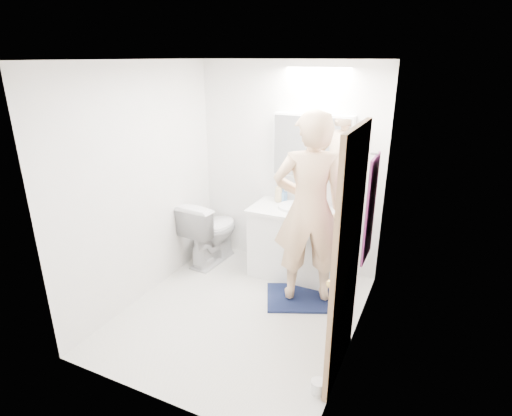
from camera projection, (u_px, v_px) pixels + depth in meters
The scene contains 23 objects.
floor at pixel (241, 313), 4.12m from camera, with size 2.50×2.50×0.00m, color silver.
ceiling at pixel (237, 60), 3.28m from camera, with size 2.50×2.50×0.00m, color white.
wall_back at pixel (289, 168), 4.76m from camera, with size 2.50×2.50×0.00m, color white.
wall_front at pixel (150, 258), 2.64m from camera, with size 2.50×2.50×0.00m, color white.
wall_left at pixel (143, 185), 4.14m from camera, with size 2.50×2.50×0.00m, color white.
wall_right at pixel (362, 220), 3.26m from camera, with size 2.50×2.50×0.00m, color white.
vanity_cabinet at pixel (292, 244), 4.73m from camera, with size 0.90×0.55×0.78m, color white.
countertop at pixel (293, 210), 4.59m from camera, with size 0.95×0.58×0.04m, color white.
sink_basin at pixel (294, 207), 4.60m from camera, with size 0.36×0.36×0.03m, color white.
faucet at pixel (300, 196), 4.74m from camera, with size 0.02×0.02×0.16m, color silver.
medicine_cabinet at pixel (313, 146), 4.47m from camera, with size 0.88×0.14×0.70m, color white.
mirror_panel at pixel (310, 148), 4.41m from camera, with size 0.84×0.01×0.66m, color silver.
toilet at pixel (211, 231), 5.03m from camera, with size 0.46×0.80×0.81m, color silver.
bath_rug at pixel (305, 298), 4.35m from camera, with size 0.80×0.55×0.02m, color #13203C.
person at pixel (309, 209), 4.00m from camera, with size 0.71×0.47×1.94m, color #DEB285.
door at pixel (347, 260), 3.04m from camera, with size 0.04×0.80×2.00m, color #A17950.
door_knob at pixel (330, 284), 2.82m from camera, with size 0.06×0.06×0.06m, color gold.
towel at pixel (370, 209), 3.77m from camera, with size 0.02×0.42×1.00m, color #121B3B.
towel_hook at pixel (375, 154), 3.60m from camera, with size 0.02×0.02×0.07m, color silver.
soap_bottle_a at pixel (279, 192), 4.76m from camera, with size 0.09×0.09×0.24m, color tan.
soap_bottle_b at pixel (283, 195), 4.78m from camera, with size 0.08×0.08×0.17m, color #5D92C8.
toothbrush_cup at pixel (314, 203), 4.63m from camera, with size 0.10×0.10×0.10m, color #3C5EB6.
toilet_paper_roll at pixel (318, 386), 3.13m from camera, with size 0.11×0.11×0.10m, color white.
Camera 1 is at (1.62, -3.10, 2.42)m, focal length 28.68 mm.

